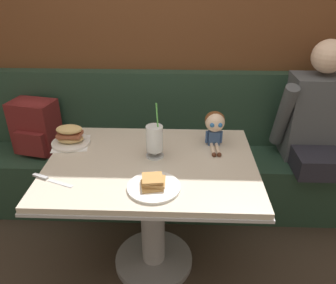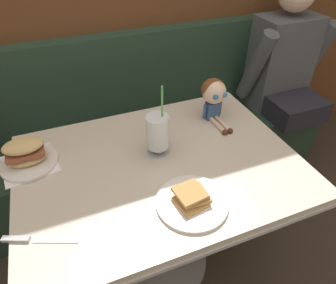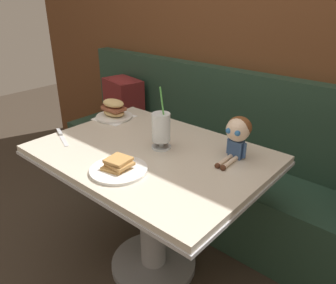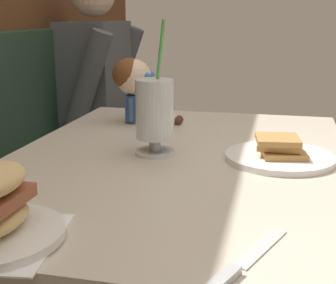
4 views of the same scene
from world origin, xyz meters
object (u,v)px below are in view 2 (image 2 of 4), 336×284
object	(u,v)px
toast_plate	(192,201)
sandwich_plate	(26,155)
seated_doll	(214,94)
diner_patron	(284,64)
butter_knife	(27,239)
milkshake_glass	(158,134)

from	to	relation	value
toast_plate	sandwich_plate	distance (m)	0.66
sandwich_plate	seated_doll	size ratio (longest dim) A/B	1.03
seated_doll	diner_patron	xyz separation A→B (m)	(0.72, 0.37, -0.13)
toast_plate	butter_knife	xyz separation A→B (m)	(-0.53, 0.05, -0.01)
sandwich_plate	butter_knife	world-z (taller)	sandwich_plate
sandwich_plate	diner_patron	world-z (taller)	diner_patron
milkshake_glass	butter_knife	world-z (taller)	milkshake_glass
milkshake_glass	seated_doll	distance (m)	0.36
milkshake_glass	butter_knife	distance (m)	0.57
milkshake_glass	sandwich_plate	size ratio (longest dim) A/B	1.40
toast_plate	seated_doll	xyz separation A→B (m)	(0.31, 0.44, 0.11)
butter_knife	seated_doll	size ratio (longest dim) A/B	1.02
toast_plate	sandwich_plate	world-z (taller)	sandwich_plate
butter_knife	diner_patron	size ratio (longest dim) A/B	0.28
milkshake_glass	diner_patron	distance (m)	1.18
sandwich_plate	diner_patron	xyz separation A→B (m)	(1.55, 0.40, -0.04)
sandwich_plate	seated_doll	bearing A→B (deg)	1.95
toast_plate	diner_patron	size ratio (longest dim) A/B	0.31
seated_doll	diner_patron	world-z (taller)	diner_patron
milkshake_glass	sandwich_plate	xyz separation A→B (m)	(-0.50, 0.12, -0.05)
toast_plate	milkshake_glass	distance (m)	0.30
toast_plate	milkshake_glass	xyz separation A→B (m)	(-0.02, 0.29, 0.09)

